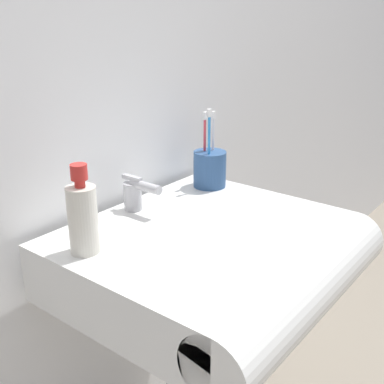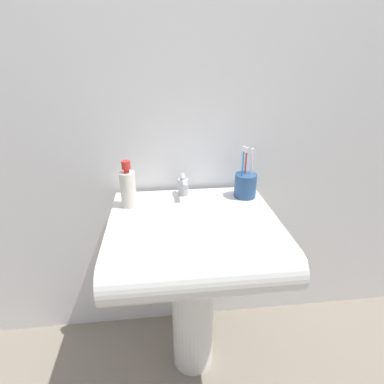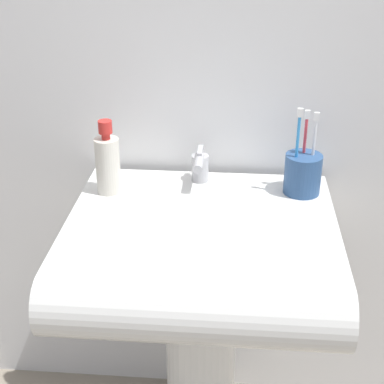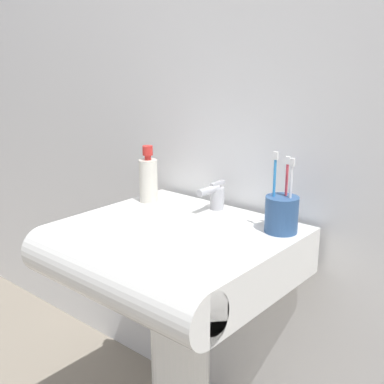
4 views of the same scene
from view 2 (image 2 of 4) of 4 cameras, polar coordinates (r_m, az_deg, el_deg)
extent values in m
plane|color=gray|center=(1.57, 0.15, -29.11)|extent=(6.00, 6.00, 0.00)
cube|color=white|center=(1.22, -1.44, 21.48)|extent=(5.00, 0.05, 2.40)
cylinder|color=white|center=(1.34, 0.16, -21.27)|extent=(0.17, 0.17, 0.61)
cube|color=white|center=(1.10, 0.19, -7.66)|extent=(0.59, 0.48, 0.13)
cylinder|color=white|center=(0.91, 2.00, -15.68)|extent=(0.59, 0.13, 0.13)
cylinder|color=#B7B7BC|center=(1.22, -1.67, 0.95)|extent=(0.04, 0.04, 0.07)
cylinder|color=#B7B7BC|center=(1.17, -1.51, 1.64)|extent=(0.02, 0.08, 0.02)
cube|color=#B7B7BC|center=(1.20, -1.69, 2.95)|extent=(0.01, 0.06, 0.01)
cylinder|color=#2D5184|center=(1.22, 10.12, 1.24)|extent=(0.09, 0.09, 0.10)
cylinder|color=#338CD8|center=(1.18, 9.55, 3.52)|extent=(0.01, 0.01, 0.18)
cube|color=white|center=(1.15, 9.89, 8.11)|extent=(0.01, 0.01, 0.02)
cylinder|color=white|center=(1.21, 11.13, 3.53)|extent=(0.01, 0.01, 0.17)
cube|color=white|center=(1.18, 11.49, 7.70)|extent=(0.01, 0.01, 0.02)
cylinder|color=#D83F4C|center=(1.22, 10.07, 3.72)|extent=(0.01, 0.01, 0.17)
cube|color=white|center=(1.19, 10.39, 7.87)|extent=(0.01, 0.01, 0.02)
cylinder|color=silver|center=(1.14, -12.04, 0.45)|extent=(0.06, 0.06, 0.14)
cylinder|color=red|center=(1.11, -12.38, 3.99)|extent=(0.02, 0.02, 0.01)
cylinder|color=red|center=(1.10, -12.48, 5.06)|extent=(0.03, 0.03, 0.03)
camera|label=1|loc=(0.75, -67.59, 3.21)|focal=45.00mm
camera|label=3|loc=(0.29, 136.62, 6.51)|focal=55.00mm
camera|label=4|loc=(0.93, 81.72, -0.85)|focal=45.00mm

